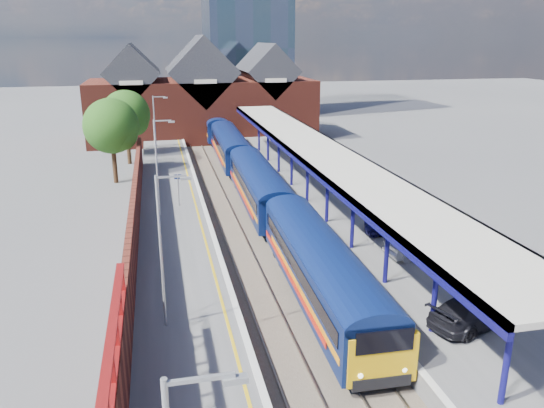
{
  "coord_description": "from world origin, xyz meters",
  "views": [
    {
      "loc": [
        -6.35,
        -15.75,
        13.43
      ],
      "look_at": [
        1.02,
        17.87,
        2.6
      ],
      "focal_mm": 35.0,
      "sensor_mm": 36.0,
      "label": 1
    }
  ],
  "objects_px": {
    "platform_sign": "(178,184)",
    "lamp_post_c": "(158,162)",
    "lamp_post_d": "(156,127)",
    "parked_car_dark": "(475,311)",
    "train": "(243,162)",
    "lamp_post_b": "(164,243)",
    "parked_car_silver": "(421,245)",
    "parked_car_blue": "(394,227)"
  },
  "relations": [
    {
      "from": "platform_sign",
      "to": "lamp_post_c",
      "type": "bearing_deg",
      "value": -124.26
    },
    {
      "from": "lamp_post_d",
      "to": "parked_car_dark",
      "type": "height_order",
      "value": "lamp_post_d"
    },
    {
      "from": "train",
      "to": "platform_sign",
      "type": "distance_m",
      "value": 11.22
    },
    {
      "from": "lamp_post_b",
      "to": "parked_car_silver",
      "type": "xyz_separation_m",
      "value": [
        14.86,
        4.83,
        -3.29
      ]
    },
    {
      "from": "lamp_post_c",
      "to": "parked_car_silver",
      "type": "relative_size",
      "value": 1.64
    },
    {
      "from": "lamp_post_d",
      "to": "parked_car_silver",
      "type": "height_order",
      "value": "lamp_post_d"
    },
    {
      "from": "train",
      "to": "lamp_post_d",
      "type": "relative_size",
      "value": 9.42
    },
    {
      "from": "train",
      "to": "lamp_post_d",
      "type": "distance_m",
      "value": 9.67
    },
    {
      "from": "train",
      "to": "parked_car_dark",
      "type": "relative_size",
      "value": 13.66
    },
    {
      "from": "lamp_post_c",
      "to": "parked_car_blue",
      "type": "height_order",
      "value": "lamp_post_c"
    },
    {
      "from": "parked_car_silver",
      "to": "platform_sign",
      "type": "bearing_deg",
      "value": 39.93
    },
    {
      "from": "lamp_post_c",
      "to": "parked_car_dark",
      "type": "bearing_deg",
      "value": -54.52
    },
    {
      "from": "parked_car_blue",
      "to": "lamp_post_c",
      "type": "bearing_deg",
      "value": 82.95
    },
    {
      "from": "lamp_post_d",
      "to": "parked_car_dark",
      "type": "xyz_separation_m",
      "value": [
        13.5,
        -34.95,
        -3.29
      ]
    },
    {
      "from": "lamp_post_d",
      "to": "parked_car_blue",
      "type": "xyz_separation_m",
      "value": [
        14.86,
        -23.42,
        -3.46
      ]
    },
    {
      "from": "lamp_post_c",
      "to": "parked_car_dark",
      "type": "relative_size",
      "value": 1.45
    },
    {
      "from": "parked_car_silver",
      "to": "parked_car_blue",
      "type": "bearing_deg",
      "value": -5.79
    },
    {
      "from": "train",
      "to": "lamp_post_b",
      "type": "bearing_deg",
      "value": -106.14
    },
    {
      "from": "lamp_post_d",
      "to": "platform_sign",
      "type": "distance_m",
      "value": 14.25
    },
    {
      "from": "lamp_post_b",
      "to": "platform_sign",
      "type": "xyz_separation_m",
      "value": [
        1.36,
        18.0,
        -2.3
      ]
    },
    {
      "from": "lamp_post_b",
      "to": "platform_sign",
      "type": "height_order",
      "value": "lamp_post_b"
    },
    {
      "from": "lamp_post_d",
      "to": "platform_sign",
      "type": "height_order",
      "value": "lamp_post_d"
    },
    {
      "from": "parked_car_dark",
      "to": "lamp_post_b",
      "type": "bearing_deg",
      "value": 59.28
    },
    {
      "from": "lamp_post_c",
      "to": "parked_car_dark",
      "type": "xyz_separation_m",
      "value": [
        13.5,
        -18.95,
        -3.29
      ]
    },
    {
      "from": "lamp_post_d",
      "to": "parked_car_silver",
      "type": "xyz_separation_m",
      "value": [
        14.86,
        -27.17,
        -3.29
      ]
    },
    {
      "from": "parked_car_dark",
      "to": "lamp_post_c",
      "type": "bearing_deg",
      "value": 17.07
    },
    {
      "from": "train",
      "to": "lamp_post_d",
      "type": "bearing_deg",
      "value": 148.24
    },
    {
      "from": "parked_car_silver",
      "to": "parked_car_dark",
      "type": "bearing_deg",
      "value": 164.32
    },
    {
      "from": "train",
      "to": "parked_car_silver",
      "type": "bearing_deg",
      "value": -72.56
    },
    {
      "from": "lamp_post_c",
      "to": "lamp_post_d",
      "type": "xyz_separation_m",
      "value": [
        0.0,
        16.0,
        0.0
      ]
    },
    {
      "from": "lamp_post_c",
      "to": "lamp_post_d",
      "type": "relative_size",
      "value": 1.0
    },
    {
      "from": "lamp_post_d",
      "to": "platform_sign",
      "type": "bearing_deg",
      "value": -84.44
    },
    {
      "from": "train",
      "to": "parked_car_blue",
      "type": "distance_m",
      "value": 19.84
    },
    {
      "from": "parked_car_dark",
      "to": "lamp_post_d",
      "type": "bearing_deg",
      "value": 2.72
    },
    {
      "from": "platform_sign",
      "to": "lamp_post_b",
      "type": "bearing_deg",
      "value": -94.33
    },
    {
      "from": "parked_car_silver",
      "to": "parked_car_dark",
      "type": "height_order",
      "value": "parked_car_silver"
    },
    {
      "from": "lamp_post_d",
      "to": "parked_car_silver",
      "type": "relative_size",
      "value": 1.64
    },
    {
      "from": "train",
      "to": "parked_car_blue",
      "type": "xyz_separation_m",
      "value": [
        7.01,
        -18.55,
        -0.59
      ]
    },
    {
      "from": "lamp_post_c",
      "to": "train",
      "type": "bearing_deg",
      "value": 54.8
    },
    {
      "from": "lamp_post_b",
      "to": "parked_car_silver",
      "type": "distance_m",
      "value": 15.97
    },
    {
      "from": "lamp_post_b",
      "to": "lamp_post_d",
      "type": "xyz_separation_m",
      "value": [
        0.0,
        32.0,
        0.0
      ]
    },
    {
      "from": "train",
      "to": "lamp_post_c",
      "type": "distance_m",
      "value": 13.93
    }
  ]
}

